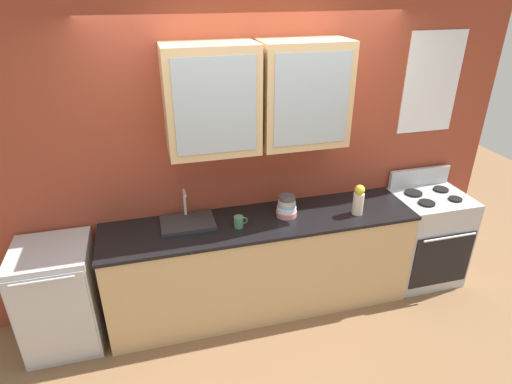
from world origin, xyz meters
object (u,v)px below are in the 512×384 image
bowl_stack (287,207)px  vase (359,200)px  sink_faucet (188,222)px  dishwasher (60,297)px  stove_range (425,237)px  cup_near_sink (239,222)px

bowl_stack → vase: size_ratio=0.70×
bowl_stack → sink_faucet: bearing=175.0°
dishwasher → vase: bearing=-2.2°
stove_range → dishwasher: 3.34m
stove_range → sink_faucet: (-2.27, 0.10, 0.47)m
vase → sink_faucet: bearing=172.1°
bowl_stack → vase: (0.60, -0.13, 0.05)m
sink_faucet → bowl_stack: sink_faucet is taller
stove_range → vase: (-0.84, -0.10, 0.58)m
sink_faucet → cup_near_sink: sink_faucet is taller
sink_faucet → dishwasher: bearing=-174.5°
stove_range → sink_faucet: bearing=177.5°
stove_range → bowl_stack: 1.53m
vase → cup_near_sink: 1.04m
stove_range → cup_near_sink: size_ratio=9.47×
stove_range → vase: 1.02m
stove_range → sink_faucet: 2.32m
sink_faucet → bowl_stack: (0.83, -0.07, 0.06)m
cup_near_sink → vase: bearing=-2.7°
stove_range → vase: bearing=-173.1°
stove_range → bowl_stack: bearing=179.0°
bowl_stack → vase: bearing=-11.9°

